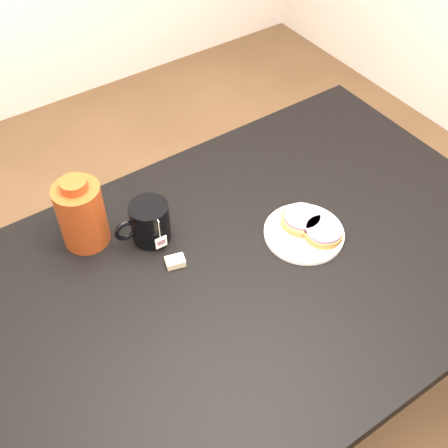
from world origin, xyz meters
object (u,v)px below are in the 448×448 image
at_px(plate, 304,233).
at_px(bagel_back, 302,219).
at_px(mug, 149,222).
at_px(teabag_pouch, 175,262).
at_px(bagel_package, 81,214).
at_px(bagel_front, 324,232).
at_px(table, 247,287).

distance_m(plate, bagel_back, 0.04).
bearing_deg(mug, teabag_pouch, -84.57).
bearing_deg(plate, bagel_package, 147.09).
height_order(bagel_back, bagel_front, same).
bearing_deg(table, plate, 0.92).
height_order(mug, teabag_pouch, mug).
height_order(bagel_back, bagel_package, bagel_package).
bearing_deg(bagel_front, bagel_back, 104.60).
relative_size(mug, teabag_pouch, 3.18).
relative_size(bagel_back, teabag_pouch, 2.48).
bearing_deg(plate, bagel_front, -49.04).
xyz_separation_m(plate, bagel_back, (0.01, 0.03, 0.02)).
relative_size(bagel_front, teabag_pouch, 2.32).
xyz_separation_m(table, bagel_front, (0.20, -0.03, 0.11)).
height_order(table, mug, mug).
bearing_deg(bagel_package, mug, -32.46).
height_order(bagel_front, bagel_package, bagel_package).
distance_m(mug, teabag_pouch, 0.12).
bearing_deg(bagel_package, table, -46.81).
height_order(plate, bagel_front, bagel_front).
distance_m(bagel_back, mug, 0.38).
bearing_deg(bagel_front, teabag_pouch, 158.52).
height_order(table, bagel_back, bagel_back).
distance_m(table, mug, 0.29).
bearing_deg(bagel_package, bagel_front, -34.20).
xyz_separation_m(table, mug, (-0.14, 0.21, 0.14)).
bearing_deg(teabag_pouch, plate, -17.67).
xyz_separation_m(plate, bagel_package, (-0.45, 0.29, 0.08)).
height_order(mug, bagel_package, bagel_package).
height_order(plate, teabag_pouch, teabag_pouch).
bearing_deg(table, mug, 124.42).
bearing_deg(plate, teabag_pouch, 162.33).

